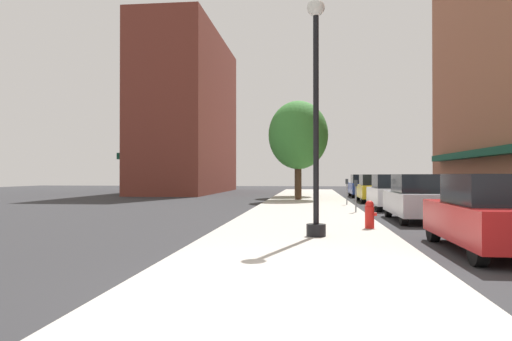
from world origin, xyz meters
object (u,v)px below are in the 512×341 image
object	(u,v)px
tree_mid	(298,135)
car_red	(491,215)
fire_hydrant	(370,214)
tree_near	(297,138)
parking_meter_near	(356,192)
car_yellow	(374,189)
parking_meter_far	(347,188)
car_white	(391,192)
car_silver	(418,198)
car_blue	(362,186)
lamppost	(316,112)

from	to	relation	value
tree_mid	car_red	world-z (taller)	tree_mid
fire_hydrant	tree_near	distance (m)	21.60
fire_hydrant	parking_meter_near	size ratio (longest dim) A/B	0.60
tree_mid	car_yellow	bearing A→B (deg)	-2.46
parking_meter_near	tree_mid	xyz separation A→B (m)	(-2.60, 9.97, 3.13)
car_yellow	parking_meter_far	bearing A→B (deg)	-110.50
tree_mid	car_red	xyz separation A→B (m)	(4.55, -19.31, -3.27)
parking_meter_near	car_white	distance (m)	3.94
car_white	parking_meter_near	bearing A→B (deg)	-121.67
car_red	car_silver	size ratio (longest dim) A/B	1.00
tree_near	parking_meter_far	bearing A→B (deg)	-74.60
tree_near	car_blue	xyz separation A→B (m)	(4.76, 1.15, -3.51)
car_yellow	car_silver	bearing A→B (deg)	-88.45
fire_hydrant	tree_near	world-z (taller)	tree_near
tree_near	car_white	xyz separation A→B (m)	(4.76, -11.72, -3.51)
parking_meter_far	tree_mid	world-z (taller)	tree_mid
lamppost	tree_mid	bearing A→B (deg)	92.95
car_white	car_yellow	world-z (taller)	same
car_yellow	car_blue	distance (m)	6.52
parking_meter_far	tree_mid	bearing A→B (deg)	117.43
fire_hydrant	lamppost	bearing A→B (deg)	-128.05
car_red	car_yellow	size ratio (longest dim) A/B	1.00
lamppost	car_silver	bearing A→B (deg)	56.69
parking_meter_near	car_red	bearing A→B (deg)	-78.21
car_red	car_silver	world-z (taller)	same
parking_meter_near	car_silver	xyz separation A→B (m)	(1.95, -2.38, -0.14)
parking_meter_near	car_yellow	bearing A→B (deg)	78.72
parking_meter_far	car_silver	xyz separation A→B (m)	(1.95, -7.34, -0.14)
fire_hydrant	car_blue	xyz separation A→B (m)	(2.10, 22.24, 0.29)
tree_near	car_white	world-z (taller)	tree_near
fire_hydrant	car_red	bearing A→B (deg)	-58.23
tree_mid	car_silver	bearing A→B (deg)	-69.78
fire_hydrant	parking_meter_far	bearing A→B (deg)	89.21
car_red	lamppost	bearing A→B (deg)	159.21
tree_mid	car_blue	distance (m)	8.45
fire_hydrant	car_blue	size ratio (longest dim) A/B	0.18
car_silver	car_yellow	world-z (taller)	same
fire_hydrant	car_red	world-z (taller)	car_red
car_yellow	parking_meter_near	bearing A→B (deg)	-99.73
lamppost	tree_mid	world-z (taller)	tree_mid
lamppost	tree_near	xyz separation A→B (m)	(-1.13, 23.05, 1.12)
parking_meter_near	parking_meter_far	size ratio (longest dim) A/B	1.00
car_silver	car_white	bearing A→B (deg)	88.21
tree_near	tree_mid	world-z (taller)	tree_near
parking_meter_far	tree_mid	xyz separation A→B (m)	(-2.60, 5.01, 3.13)
tree_near	fire_hydrant	bearing A→B (deg)	-82.82
tree_mid	car_silver	world-z (taller)	tree_mid
lamppost	car_yellow	bearing A→B (deg)	78.40
car_red	tree_mid	bearing A→B (deg)	104.05
tree_mid	fire_hydrant	bearing A→B (deg)	-81.25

